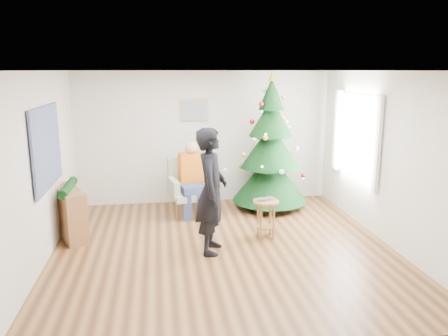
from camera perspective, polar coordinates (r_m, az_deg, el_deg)
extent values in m
plane|color=brown|center=(6.63, -0.08, -10.48)|extent=(5.00, 5.00, 0.00)
plane|color=white|center=(6.10, -0.08, 12.60)|extent=(5.00, 5.00, 0.00)
plane|color=silver|center=(8.68, -2.54, 3.99)|extent=(5.00, 0.00, 5.00)
plane|color=silver|center=(3.87, 5.48, -7.12)|extent=(5.00, 0.00, 5.00)
plane|color=silver|center=(6.37, -22.91, -0.18)|extent=(0.00, 5.00, 5.00)
plane|color=silver|center=(7.05, 20.46, 1.17)|extent=(0.00, 5.00, 5.00)
cube|color=white|center=(7.88, 16.89, 4.04)|extent=(0.04, 1.30, 1.40)
cube|color=white|center=(7.20, 19.21, 3.12)|extent=(0.05, 0.25, 1.50)
cube|color=white|center=(8.54, 14.57, 4.81)|extent=(0.05, 0.25, 1.50)
cylinder|color=#3F2816|center=(8.56, 5.92, -4.00)|extent=(0.11, 0.11, 0.33)
cone|color=black|center=(8.44, 5.99, -1.15)|extent=(1.42, 1.42, 0.93)
cone|color=black|center=(8.32, 6.08, 2.87)|extent=(1.14, 1.14, 0.82)
cone|color=black|center=(8.24, 6.17, 6.62)|extent=(0.83, 0.83, 0.71)
cone|color=black|center=(8.21, 6.24, 9.66)|extent=(0.48, 0.48, 0.60)
cone|color=gold|center=(8.20, 6.30, 11.79)|extent=(0.15, 0.15, 0.15)
cylinder|color=brown|center=(6.89, 5.51, -4.42)|extent=(0.41, 0.41, 0.04)
cylinder|color=brown|center=(7.02, 5.44, -7.60)|extent=(0.31, 0.31, 0.02)
imported|color=silver|center=(6.88, 5.52, -4.16)|extent=(0.39, 0.31, 0.03)
cube|color=#97A887|center=(8.03, -4.14, -3.40)|extent=(0.87, 0.83, 0.12)
cube|color=#97A887|center=(8.25, -4.79, -0.55)|extent=(0.76, 0.27, 0.60)
cube|color=#97A887|center=(7.90, -6.62, -2.52)|extent=(0.22, 0.60, 0.30)
cube|color=#97A887|center=(8.09, -1.76, -2.08)|extent=(0.22, 0.60, 0.30)
cube|color=navy|center=(7.92, -4.11, -2.67)|extent=(0.51, 0.52, 0.14)
cube|color=#C76012|center=(8.06, -4.28, 0.03)|extent=(0.49, 0.32, 0.55)
sphere|color=tan|center=(7.97, -4.31, 2.67)|extent=(0.24, 0.24, 0.24)
imported|color=black|center=(6.25, -1.66, -3.04)|extent=(0.58, 0.75, 1.83)
cube|color=white|center=(6.17, 0.16, -0.31)|extent=(0.07, 0.13, 0.04)
cube|color=brown|center=(7.34, -19.47, -5.57)|extent=(0.68, 1.04, 0.80)
cylinder|color=black|center=(7.23, -19.72, -2.41)|extent=(0.14, 0.90, 0.14)
cube|color=black|center=(6.60, -22.14, 2.51)|extent=(0.03, 1.50, 1.15)
cube|color=tan|center=(8.56, -3.90, 7.56)|extent=(0.52, 0.03, 0.42)
cube|color=gray|center=(8.54, -3.89, 7.55)|extent=(0.44, 0.02, 0.34)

